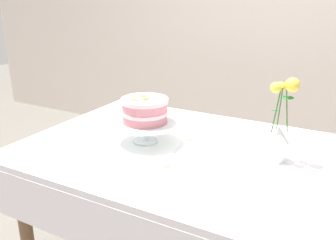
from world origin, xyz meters
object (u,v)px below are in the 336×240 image
object	(u,v)px
layer_cake	(145,110)
flower_vase	(280,129)
dining_table	(181,168)
cake_stand	(145,125)

from	to	relation	value
layer_cake	flower_vase	bearing A→B (deg)	9.53
dining_table	cake_stand	distance (m)	0.25
cake_stand	layer_cake	bearing A→B (deg)	-152.27
cake_stand	layer_cake	world-z (taller)	layer_cake
dining_table	layer_cake	bearing A→B (deg)	-177.27
flower_vase	dining_table	bearing A→B (deg)	-167.47
dining_table	cake_stand	bearing A→B (deg)	-177.28
cake_stand	layer_cake	distance (m)	0.07
cake_stand	flower_vase	bearing A→B (deg)	9.53
layer_cake	flower_vase	world-z (taller)	flower_vase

